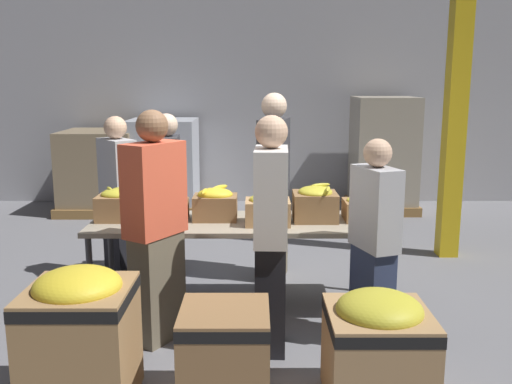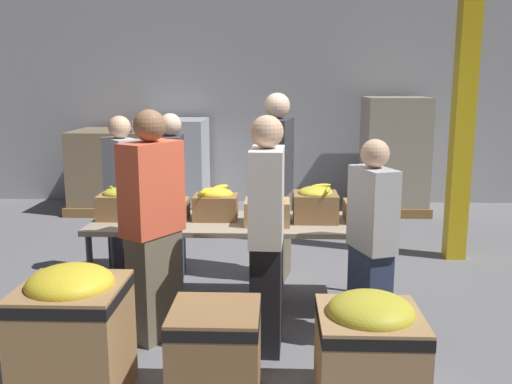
# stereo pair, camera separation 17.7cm
# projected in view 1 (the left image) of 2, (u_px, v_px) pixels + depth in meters

# --- Properties ---
(ground_plane) EXTENTS (30.00, 30.00, 0.00)m
(ground_plane) POSITION_uv_depth(u_px,v_px,m) (240.00, 306.00, 4.89)
(ground_plane) COLOR slate
(wall_back) EXTENTS (16.00, 0.08, 4.00)m
(wall_back) POSITION_uv_depth(u_px,v_px,m) (247.00, 73.00, 8.74)
(wall_back) COLOR #A8A8AD
(wall_back) RESTS_ON ground_plane
(sorting_table) EXTENTS (2.47, 0.78, 0.75)m
(sorting_table) POSITION_uv_depth(u_px,v_px,m) (240.00, 227.00, 4.75)
(sorting_table) COLOR #9E937F
(sorting_table) RESTS_ON ground_plane
(banana_box_0) EXTENTS (0.36, 0.30, 0.27)m
(banana_box_0) POSITION_uv_depth(u_px,v_px,m) (119.00, 204.00, 4.77)
(banana_box_0) COLOR olive
(banana_box_0) RESTS_ON sorting_table
(banana_box_1) EXTENTS (0.36, 0.31, 0.25)m
(banana_box_1) POSITION_uv_depth(u_px,v_px,m) (165.00, 207.00, 4.71)
(banana_box_1) COLOR olive
(banana_box_1) RESTS_ON sorting_table
(banana_box_2) EXTENTS (0.36, 0.33, 0.29)m
(banana_box_2) POSITION_uv_depth(u_px,v_px,m) (215.00, 203.00, 4.77)
(banana_box_2) COLOR olive
(banana_box_2) RESTS_ON sorting_table
(banana_box_3) EXTENTS (0.36, 0.30, 0.26)m
(banana_box_3) POSITION_uv_depth(u_px,v_px,m) (268.00, 209.00, 4.63)
(banana_box_3) COLOR tan
(banana_box_3) RESTS_ON sorting_table
(banana_box_4) EXTENTS (0.36, 0.37, 0.31)m
(banana_box_4) POSITION_uv_depth(u_px,v_px,m) (315.00, 203.00, 4.75)
(banana_box_4) COLOR olive
(banana_box_4) RESTS_ON sorting_table
(banana_box_5) EXTENTS (0.38, 0.32, 0.22)m
(banana_box_5) POSITION_uv_depth(u_px,v_px,m) (366.00, 208.00, 4.77)
(banana_box_5) COLOR olive
(banana_box_5) RESTS_ON sorting_table
(volunteer_0) EXTENTS (0.33, 0.52, 1.79)m
(volunteer_0) POSITION_uv_depth(u_px,v_px,m) (274.00, 188.00, 5.44)
(volunteer_0) COLOR #6B604C
(volunteer_0) RESTS_ON ground_plane
(volunteer_1) EXTENTS (0.44, 0.51, 1.71)m
(volunteer_1) POSITION_uv_depth(u_px,v_px,m) (156.00, 229.00, 4.11)
(volunteer_1) COLOR #6B604C
(volunteer_1) RESTS_ON ground_plane
(volunteer_2) EXTENTS (0.43, 0.46, 1.58)m
(volunteer_2) POSITION_uv_depth(u_px,v_px,m) (119.00, 201.00, 5.39)
(volunteer_2) COLOR black
(volunteer_2) RESTS_ON ground_plane
(volunteer_3) EXTENTS (0.24, 0.46, 1.68)m
(volunteer_3) POSITION_uv_depth(u_px,v_px,m) (271.00, 237.00, 3.98)
(volunteer_3) COLOR black
(volunteer_3) RESTS_ON ground_plane
(volunteer_4) EXTENTS (0.24, 0.44, 1.60)m
(volunteer_4) POSITION_uv_depth(u_px,v_px,m) (169.00, 198.00, 5.47)
(volunteer_4) COLOR #2D3856
(volunteer_4) RESTS_ON ground_plane
(volunteer_5) EXTENTS (0.33, 0.45, 1.51)m
(volunteer_5) POSITION_uv_depth(u_px,v_px,m) (374.00, 244.00, 4.11)
(volunteer_5) COLOR #2D3856
(volunteer_5) RESTS_ON ground_plane
(donation_bin_0) EXTENTS (0.60, 0.60, 0.84)m
(donation_bin_0) POSITION_uv_depth(u_px,v_px,m) (81.00, 333.00, 3.35)
(donation_bin_0) COLOR #A37A4C
(donation_bin_0) RESTS_ON ground_plane
(donation_bin_1) EXTENTS (0.53, 0.53, 0.60)m
(donation_bin_1) POSITION_uv_depth(u_px,v_px,m) (225.00, 353.00, 3.37)
(donation_bin_1) COLOR olive
(donation_bin_1) RESTS_ON ground_plane
(donation_bin_2) EXTENTS (0.60, 0.60, 0.70)m
(donation_bin_2) POSITION_uv_depth(u_px,v_px,m) (378.00, 346.00, 3.36)
(donation_bin_2) COLOR tan
(donation_bin_2) RESTS_ON ground_plane
(support_pillar) EXTENTS (0.20, 0.20, 4.00)m
(support_pillar) POSITION_uv_depth(u_px,v_px,m) (458.00, 71.00, 5.92)
(support_pillar) COLOR gold
(support_pillar) RESTS_ON ground_plane
(pallet_stack_0) EXTENTS (1.04, 1.04, 1.34)m
(pallet_stack_0) POSITION_uv_depth(u_px,v_px,m) (164.00, 166.00, 8.38)
(pallet_stack_0) COLOR olive
(pallet_stack_0) RESTS_ON ground_plane
(pallet_stack_1) EXTENTS (0.95, 0.95, 1.66)m
(pallet_stack_1) POSITION_uv_depth(u_px,v_px,m) (383.00, 155.00, 8.32)
(pallet_stack_1) COLOR olive
(pallet_stack_1) RESTS_ON ground_plane
(pallet_stack_2) EXTENTS (1.15, 1.15, 1.18)m
(pallet_stack_2) POSITION_uv_depth(u_px,v_px,m) (101.00, 172.00, 8.34)
(pallet_stack_2) COLOR olive
(pallet_stack_2) RESTS_ON ground_plane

